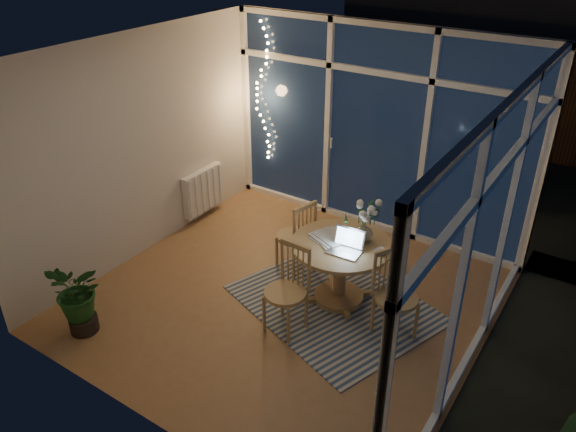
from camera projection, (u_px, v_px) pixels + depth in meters
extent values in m
plane|color=olive|center=(287.00, 298.00, 6.08)|extent=(4.00, 4.00, 0.00)
plane|color=white|center=(287.00, 55.00, 4.81)|extent=(4.00, 4.00, 0.00)
cube|color=beige|center=(377.00, 130.00, 6.90)|extent=(4.00, 0.04, 2.60)
cube|color=beige|center=(131.00, 295.00, 3.99)|extent=(4.00, 0.04, 2.60)
cube|color=beige|center=(141.00, 148.00, 6.41)|extent=(0.04, 4.00, 2.60)
cube|color=beige|center=(495.00, 252.00, 4.48)|extent=(0.04, 4.00, 2.60)
cube|color=white|center=(375.00, 131.00, 6.87)|extent=(4.00, 0.10, 2.60)
cube|color=white|center=(490.00, 251.00, 4.50)|extent=(0.10, 4.00, 2.60)
cube|color=white|center=(203.00, 190.00, 7.47)|extent=(0.10, 0.70, 0.58)
cube|color=black|center=(475.00, 160.00, 9.51)|extent=(12.00, 6.00, 0.10)
cube|color=#341A13|center=(464.00, 93.00, 9.65)|extent=(11.00, 0.08, 1.80)
sphere|color=black|center=(365.00, 146.00, 8.72)|extent=(0.90, 0.90, 0.90)
cube|color=beige|center=(334.00, 304.00, 5.98)|extent=(2.37, 2.13, 0.01)
cylinder|color=tan|center=(340.00, 272.00, 5.89)|extent=(1.33, 1.33, 0.71)
cube|color=tan|center=(295.00, 235.00, 6.35)|extent=(0.53, 0.53, 0.92)
cube|color=tan|center=(397.00, 297.00, 5.33)|extent=(0.59, 0.59, 0.94)
cube|color=tan|center=(285.00, 291.00, 5.40)|extent=(0.46, 0.46, 0.94)
imported|color=silver|center=(363.00, 232.00, 5.71)|extent=(0.26, 0.26, 0.21)
imported|color=white|center=(381.00, 252.00, 5.53)|extent=(0.19, 0.19, 0.04)
cube|color=silver|center=(330.00, 238.00, 5.77)|extent=(0.43, 0.40, 0.02)
cube|color=black|center=(338.00, 242.00, 5.72)|extent=(0.13, 0.10, 0.01)
imported|color=#19481B|center=(79.00, 299.00, 5.44)|extent=(0.68, 0.64, 0.76)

